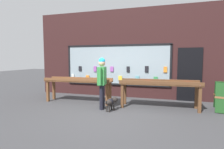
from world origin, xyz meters
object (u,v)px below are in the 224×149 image
Objects in this scene: display_table_right at (159,86)px; sandwich_board_sign at (224,96)px; person_browsing at (102,79)px; display_table_left at (78,83)px; small_dog at (111,102)px.

sandwich_board_sign is at bearing 6.66° from display_table_right.
display_table_right is at bearing -77.93° from person_browsing.
sandwich_board_sign is (3.79, 0.88, -0.53)m from person_browsing.
person_browsing is at bearing -156.50° from sandwich_board_sign.
display_table_left is 1.55× the size of person_browsing.
small_dog is at bearing -26.33° from display_table_left.
sandwich_board_sign is at bearing -84.53° from person_browsing.
display_table_left is at bearing -166.84° from sandwich_board_sign.
person_browsing is at bearing -160.38° from display_table_right.
person_browsing reaches higher than sandwich_board_sign.
display_table_left is 4.75× the size of small_dog.
person_browsing reaches higher than display_table_left.
person_browsing is 3.06× the size of small_dog.
display_table_left is 3.01m from display_table_right.
display_table_right is (3.01, 0.00, 0.02)m from display_table_left.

